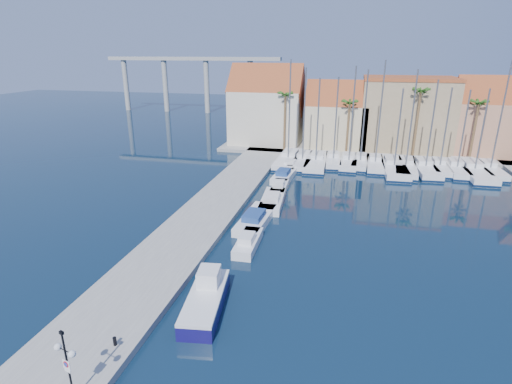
% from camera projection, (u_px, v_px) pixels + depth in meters
% --- Properties ---
extents(ground, '(260.00, 260.00, 0.00)m').
position_uv_depth(ground, '(265.00, 307.00, 26.14)').
color(ground, black).
rests_on(ground, ground).
extents(quay_west, '(6.00, 77.00, 0.50)m').
position_uv_depth(quay_west, '(207.00, 214.00, 40.43)').
color(quay_west, gray).
rests_on(quay_west, ground).
extents(shore_north, '(54.00, 16.00, 0.50)m').
position_uv_depth(shore_north, '(383.00, 148.00, 67.84)').
color(shore_north, gray).
rests_on(shore_north, ground).
extents(lamp_post, '(1.26, 0.58, 3.80)m').
position_uv_depth(lamp_post, '(66.00, 355.00, 17.79)').
color(lamp_post, black).
rests_on(lamp_post, quay_west).
extents(bollard, '(0.20, 0.20, 0.50)m').
position_uv_depth(bollard, '(115.00, 341.00, 21.92)').
color(bollard, black).
rests_on(bollard, quay_west).
extents(fishing_boat, '(2.98, 6.58, 2.22)m').
position_uv_depth(fishing_boat, '(206.00, 298.00, 25.77)').
color(fishing_boat, '#140E56').
rests_on(fishing_boat, ground).
extents(motorboat_west_0, '(1.75, 5.14, 1.40)m').
position_uv_depth(motorboat_west_0, '(248.00, 242.00, 33.83)').
color(motorboat_west_0, white).
rests_on(motorboat_west_0, ground).
extents(motorboat_west_1, '(2.82, 7.62, 1.40)m').
position_uv_depth(motorboat_west_1, '(256.00, 219.00, 38.61)').
color(motorboat_west_1, white).
rests_on(motorboat_west_1, ground).
extents(motorboat_west_2, '(2.74, 7.19, 1.40)m').
position_uv_depth(motorboat_west_2, '(272.00, 200.00, 43.35)').
color(motorboat_west_2, white).
rests_on(motorboat_west_2, ground).
extents(motorboat_west_3, '(1.93, 5.39, 1.40)m').
position_uv_depth(motorboat_west_3, '(279.00, 187.00, 47.48)').
color(motorboat_west_3, white).
rests_on(motorboat_west_3, ground).
extents(motorboat_west_4, '(2.61, 6.87, 1.40)m').
position_uv_depth(motorboat_west_4, '(284.00, 175.00, 52.21)').
color(motorboat_west_4, white).
rests_on(motorboat_west_4, ground).
extents(motorboat_west_5, '(2.23, 6.03, 1.40)m').
position_uv_depth(motorboat_west_5, '(291.00, 166.00, 56.57)').
color(motorboat_west_5, white).
rests_on(motorboat_west_5, ground).
extents(sailboat_0, '(3.23, 11.37, 14.78)m').
position_uv_depth(sailboat_0, '(289.00, 159.00, 59.81)').
color(sailboat_0, white).
rests_on(sailboat_0, ground).
extents(sailboat_1, '(3.45, 10.26, 13.76)m').
position_uv_depth(sailboat_1, '(303.00, 160.00, 59.00)').
color(sailboat_1, white).
rests_on(sailboat_1, ground).
extents(sailboat_2, '(3.17, 11.18, 12.44)m').
position_uv_depth(sailboat_2, '(316.00, 161.00, 58.50)').
color(sailboat_2, white).
rests_on(sailboat_2, ground).
extents(sailboat_3, '(2.69, 8.29, 12.51)m').
position_uv_depth(sailboat_3, '(333.00, 160.00, 59.10)').
color(sailboat_3, white).
rests_on(sailboat_3, ground).
extents(sailboat_4, '(2.61, 9.07, 14.00)m').
position_uv_depth(sailboat_4, '(349.00, 161.00, 58.27)').
color(sailboat_4, white).
rests_on(sailboat_4, ground).
extents(sailboat_5, '(2.81, 8.32, 13.53)m').
position_uv_depth(sailboat_5, '(360.00, 161.00, 58.16)').
color(sailboat_5, white).
rests_on(sailboat_5, ground).
extents(sailboat_6, '(2.37, 8.86, 14.77)m').
position_uv_depth(sailboat_6, '(375.00, 163.00, 57.36)').
color(sailboat_6, white).
rests_on(sailboat_6, ground).
extents(sailboat_7, '(3.72, 12.11, 11.26)m').
position_uv_depth(sailboat_7, '(393.00, 167.00, 55.86)').
color(sailboat_7, white).
rests_on(sailboat_7, ground).
extents(sailboat_8, '(3.50, 10.80, 13.67)m').
position_uv_depth(sailboat_8, '(405.00, 166.00, 55.82)').
color(sailboat_8, white).
rests_on(sailboat_8, ground).
extents(sailboat_9, '(3.38, 10.56, 12.42)m').
position_uv_depth(sailboat_9, '(425.00, 167.00, 55.38)').
color(sailboat_9, white).
rests_on(sailboat_9, ground).
extents(sailboat_10, '(2.24, 8.26, 11.40)m').
position_uv_depth(sailboat_10, '(439.00, 167.00, 55.59)').
color(sailboat_10, white).
rests_on(sailboat_10, ground).
extents(sailboat_11, '(2.52, 9.09, 11.19)m').
position_uv_depth(sailboat_11, '(456.00, 168.00, 54.92)').
color(sailboat_11, white).
rests_on(sailboat_11, ground).
extents(sailboat_12, '(3.55, 12.12, 11.42)m').
position_uv_depth(sailboat_12, '(473.00, 170.00, 54.23)').
color(sailboat_12, white).
rests_on(sailboat_12, ground).
extents(sailboat_13, '(2.83, 9.16, 14.82)m').
position_uv_depth(sailboat_13, '(489.00, 169.00, 54.46)').
color(sailboat_13, white).
rests_on(sailboat_13, ground).
extents(building_0, '(12.30, 9.00, 13.50)m').
position_uv_depth(building_0, '(267.00, 108.00, 69.27)').
color(building_0, beige).
rests_on(building_0, shore_north).
extents(building_1, '(10.30, 8.00, 11.00)m').
position_uv_depth(building_1, '(337.00, 118.00, 67.01)').
color(building_1, beige).
rests_on(building_1, shore_north).
extents(building_2, '(14.20, 10.20, 11.50)m').
position_uv_depth(building_2, '(406.00, 113.00, 65.17)').
color(building_2, '#9D8660').
rests_on(building_2, shore_north).
extents(building_3, '(10.30, 8.00, 12.00)m').
position_uv_depth(building_3, '(488.00, 119.00, 61.73)').
color(building_3, tan).
rests_on(building_3, shore_north).
extents(palm_0, '(2.60, 2.60, 10.15)m').
position_uv_depth(palm_0, '(285.00, 96.00, 62.95)').
color(palm_0, brown).
rests_on(palm_0, shore_north).
extents(palm_1, '(2.60, 2.60, 9.15)m').
position_uv_depth(palm_1, '(350.00, 104.00, 61.04)').
color(palm_1, brown).
rests_on(palm_1, shore_north).
extents(palm_2, '(2.60, 2.60, 11.15)m').
position_uv_depth(palm_2, '(421.00, 93.00, 58.20)').
color(palm_2, brown).
rests_on(palm_2, shore_north).
extents(palm_3, '(2.60, 2.60, 9.65)m').
position_uv_depth(palm_3, '(479.00, 105.00, 56.89)').
color(palm_3, brown).
rests_on(palm_3, shore_north).
extents(viaduct, '(48.00, 2.20, 14.45)m').
position_uv_depth(viaduct, '(188.00, 73.00, 106.55)').
color(viaduct, '#9E9E99').
rests_on(viaduct, ground).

